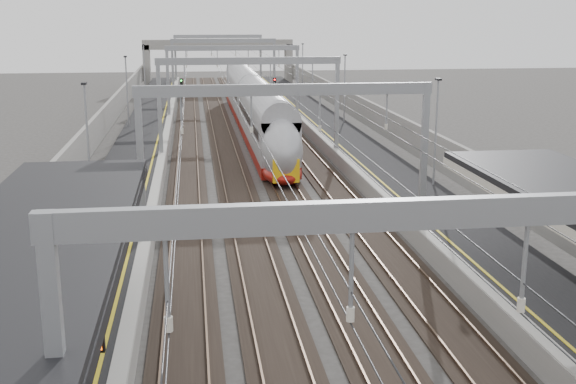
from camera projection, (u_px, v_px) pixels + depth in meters
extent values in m
cube|color=black|center=(140.00, 152.00, 53.82)|extent=(4.00, 120.00, 1.00)
cube|color=black|center=(350.00, 147.00, 55.86)|extent=(4.00, 120.00, 1.00)
cube|color=black|center=(188.00, 157.00, 54.38)|extent=(2.40, 140.00, 0.08)
cube|color=brown|center=(178.00, 156.00, 54.26)|extent=(0.07, 140.00, 0.14)
cube|color=brown|center=(197.00, 156.00, 54.45)|extent=(0.07, 140.00, 0.14)
cube|color=black|center=(227.00, 156.00, 54.76)|extent=(2.40, 140.00, 0.08)
cube|color=brown|center=(218.00, 155.00, 54.64)|extent=(0.07, 140.00, 0.14)
cube|color=brown|center=(237.00, 155.00, 54.83)|extent=(0.07, 140.00, 0.14)
cube|color=black|center=(267.00, 155.00, 55.14)|extent=(2.40, 140.00, 0.08)
cube|color=brown|center=(257.00, 154.00, 55.03)|extent=(0.07, 140.00, 0.14)
cube|color=brown|center=(276.00, 154.00, 55.21)|extent=(0.07, 140.00, 0.14)
cube|color=black|center=(305.00, 154.00, 55.52)|extent=(2.40, 140.00, 0.08)
cube|color=brown|center=(296.00, 153.00, 55.41)|extent=(0.07, 140.00, 0.14)
cube|color=brown|center=(315.00, 153.00, 55.59)|extent=(0.07, 140.00, 0.14)
cube|color=gray|center=(442.00, 213.00, 11.81)|extent=(13.00, 0.25, 0.50)
cube|color=gray|center=(141.00, 163.00, 30.99)|extent=(0.28, 0.28, 6.60)
cube|color=gray|center=(424.00, 156.00, 32.60)|extent=(0.28, 0.28, 6.60)
cube|color=gray|center=(286.00, 90.00, 31.06)|extent=(13.00, 0.25, 0.50)
cube|color=gray|center=(159.00, 106.00, 50.24)|extent=(0.28, 0.28, 6.60)
cube|color=gray|center=(337.00, 103.00, 51.84)|extent=(0.28, 0.28, 6.60)
cube|color=gray|center=(249.00, 61.00, 50.31)|extent=(13.00, 0.25, 0.50)
cube|color=gray|center=(168.00, 81.00, 69.49)|extent=(0.28, 0.28, 6.60)
cube|color=gray|center=(297.00, 79.00, 71.09)|extent=(0.28, 0.28, 6.60)
cube|color=gray|center=(233.00, 48.00, 69.56)|extent=(13.00, 0.25, 0.50)
cube|color=gray|center=(173.00, 66.00, 88.74)|extent=(0.28, 0.28, 6.60)
cube|color=gray|center=(274.00, 65.00, 90.34)|extent=(0.28, 0.28, 6.60)
cube|color=gray|center=(223.00, 41.00, 88.81)|extent=(13.00, 0.25, 0.50)
cube|color=gray|center=(175.00, 58.00, 106.06)|extent=(0.28, 0.28, 6.60)
cube|color=gray|center=(261.00, 57.00, 107.67)|extent=(0.28, 0.28, 6.60)
cube|color=gray|center=(218.00, 36.00, 106.13)|extent=(13.00, 0.25, 0.50)
cylinder|color=#262628|center=(186.00, 79.00, 57.88)|extent=(0.03, 140.00, 0.03)
cylinder|color=#262628|center=(223.00, 78.00, 58.26)|extent=(0.03, 140.00, 0.03)
cylinder|color=#262628|center=(260.00, 78.00, 58.64)|extent=(0.03, 140.00, 0.03)
cylinder|color=#262628|center=(296.00, 77.00, 59.03)|extent=(0.03, 140.00, 0.03)
cylinder|color=black|center=(19.00, 255.00, 23.17)|extent=(0.20, 0.20, 4.00)
cube|color=black|center=(61.00, 340.00, 13.57)|extent=(1.60, 0.15, 0.55)
cube|color=#FF4C05|center=(60.00, 342.00, 13.49)|extent=(1.50, 0.02, 0.42)
cube|color=gray|center=(218.00, 44.00, 106.41)|extent=(22.00, 2.20, 1.40)
cube|color=gray|center=(147.00, 66.00, 105.81)|extent=(1.00, 2.20, 6.20)
cube|color=gray|center=(288.00, 65.00, 108.49)|extent=(1.00, 2.20, 6.20)
cube|color=gray|center=(95.00, 139.00, 53.15)|extent=(0.30, 120.00, 3.20)
cube|color=gray|center=(391.00, 132.00, 56.00)|extent=(0.30, 120.00, 3.20)
cube|color=maroon|center=(264.00, 144.00, 56.76)|extent=(2.60, 22.18, 0.77)
cube|color=#A0A0A6|center=(264.00, 121.00, 56.32)|extent=(2.60, 22.18, 2.89)
cube|color=black|center=(276.00, 168.00, 49.36)|extent=(1.93, 2.31, 0.48)
cube|color=maroon|center=(244.00, 108.00, 78.48)|extent=(2.60, 22.18, 0.77)
cube|color=#A0A0A6|center=(243.00, 91.00, 78.04)|extent=(2.60, 22.18, 2.89)
cube|color=black|center=(249.00, 121.00, 71.08)|extent=(1.93, 2.31, 0.48)
ellipsoid|color=#A0A0A6|center=(282.00, 151.00, 45.53)|extent=(2.60, 5.02, 4.05)
cube|color=yellow|center=(286.00, 171.00, 43.74)|extent=(1.64, 0.12, 1.45)
cube|color=black|center=(285.00, 146.00, 43.81)|extent=(1.54, 0.56, 0.91)
cylinder|color=black|center=(182.00, 96.00, 81.78)|extent=(0.12, 0.12, 3.00)
cube|color=black|center=(181.00, 82.00, 81.40)|extent=(0.32, 0.22, 0.75)
sphere|color=#0CE526|center=(181.00, 81.00, 81.23)|extent=(0.16, 0.16, 0.16)
cylinder|color=black|center=(266.00, 107.00, 71.72)|extent=(0.12, 0.12, 3.00)
cube|color=black|center=(266.00, 91.00, 71.34)|extent=(0.32, 0.22, 0.75)
sphere|color=#0CE526|center=(266.00, 90.00, 71.18)|extent=(0.16, 0.16, 0.16)
cylinder|color=black|center=(275.00, 95.00, 82.94)|extent=(0.12, 0.12, 3.00)
cube|color=black|center=(275.00, 81.00, 82.56)|extent=(0.32, 0.22, 0.75)
sphere|color=red|center=(275.00, 80.00, 82.40)|extent=(0.16, 0.16, 0.16)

